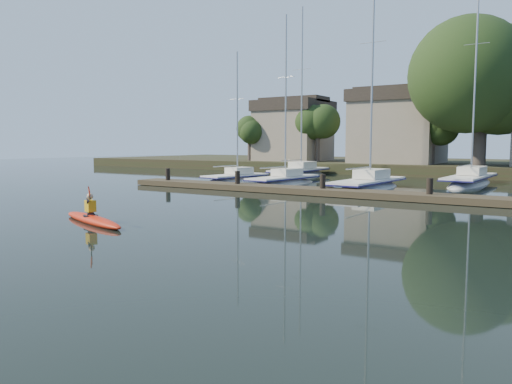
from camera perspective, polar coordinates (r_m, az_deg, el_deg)
The scene contains 9 objects.
ground at distance 15.59m, azimuth -4.48°, elevation -5.44°, with size 160.00×160.00×0.00m, color black.
kayak at distance 19.72m, azimuth -18.22°, elevation -2.82°, with size 4.81×2.07×1.55m.
dock at distance 27.90m, azimuth 13.21°, elevation -0.25°, with size 34.00×2.00×1.80m.
sailboat_0 at distance 38.48m, azimuth -2.32°, elevation 0.90°, with size 2.91×7.18×11.07m.
sailboat_1 at distance 36.04m, azimuth 3.16°, elevation 0.58°, with size 2.73×8.23×13.22m.
sailboat_2 at distance 32.92m, azimuth 12.68°, elevation -0.07°, with size 2.69×9.77×16.02m.
sailboat_5 at distance 45.11m, azimuth 5.01°, elevation 1.55°, with size 2.44×9.90×16.34m.
sailboat_6 at distance 39.18m, azimuth 23.23°, elevation 0.50°, with size 2.62×10.82×17.09m.
shore at distance 53.01m, azimuth 24.60°, elevation 5.38°, with size 90.00×25.25×12.75m.
Camera 1 is at (9.29, -12.17, 2.99)m, focal length 35.00 mm.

